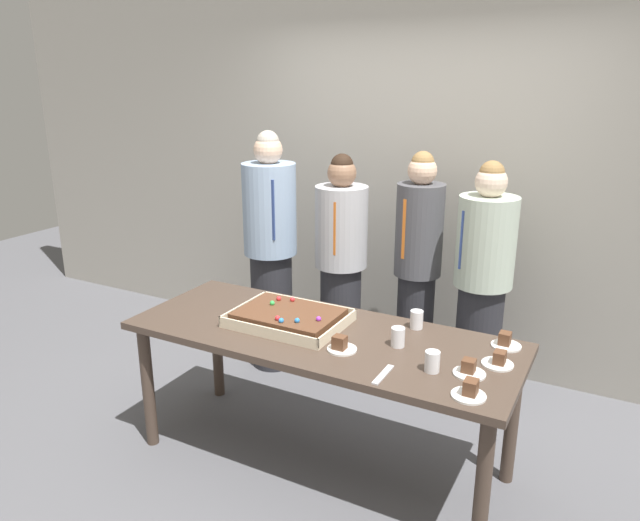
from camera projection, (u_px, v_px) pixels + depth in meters
The scene contains 17 objects.
ground_plane at pixel (321, 460), 3.40m from camera, with size 12.00×12.00×0.00m, color #5B5B60.
interior_back_panel at pixel (425, 163), 4.30m from camera, with size 8.00×0.12×3.00m, color #9E998E.
party_table at pixel (321, 348), 3.19m from camera, with size 2.10×0.81×0.80m.
sheet_cake at pixel (289, 317), 3.28m from camera, with size 0.62×0.46×0.10m.
plated_slice_near_left at pixel (469, 370), 2.72m from camera, with size 0.15×0.15×0.07m.
plated_slice_near_right at pixel (470, 391), 2.53m from camera, with size 0.15×0.15×0.08m.
plated_slice_far_left at pixel (505, 342), 3.00m from camera, with size 0.15×0.15×0.07m.
plated_slice_far_right at pixel (498, 361), 2.81m from camera, with size 0.15×0.15×0.07m.
plated_slice_center_front at pixel (341, 346), 2.96m from camera, with size 0.15×0.15×0.08m.
drink_cup_nearest at pixel (398, 337), 3.00m from camera, with size 0.07×0.07×0.10m, color white.
drink_cup_middle at pixel (417, 319), 3.21m from camera, with size 0.07×0.07×0.10m, color white.
drink_cup_far_end at pixel (432, 361), 2.74m from camera, with size 0.07×0.07×0.10m, color white.
cake_server_utensil at pixel (383, 375), 2.71m from camera, with size 0.03×0.20×0.01m, color silver.
person_serving_front at pixel (482, 285), 3.80m from camera, with size 0.37×0.37×1.62m.
person_green_shirt_behind at pixel (417, 267), 4.05m from camera, with size 0.32×0.32×1.64m.
person_striped_tie_right at pixel (271, 251), 4.28m from camera, with size 0.38×0.38×1.75m.
person_far_right_suit at pixel (341, 268), 4.12m from camera, with size 0.36×0.36×1.62m.
Camera 1 is at (1.37, -2.57, 2.11)m, focal length 33.34 mm.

